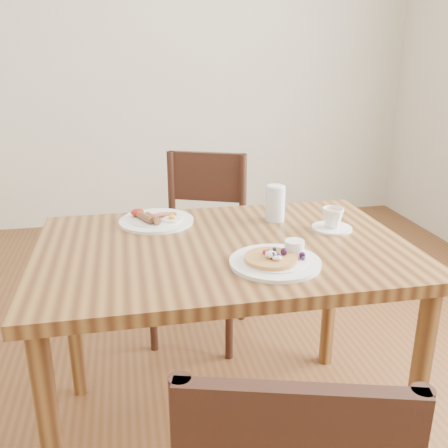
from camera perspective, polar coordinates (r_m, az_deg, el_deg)
The scene contains 7 objects.
ground at distance 2.02m, azimuth 0.00°, elevation -22.51°, with size 5.00×5.00×0.00m, color #593619.
dining_table at distance 1.66m, azimuth 0.00°, elevation -5.51°, with size 1.20×0.80×0.75m.
chair_far at distance 2.40m, azimuth -2.60°, elevation -1.55°, with size 0.55×0.55×0.88m.
pancake_plate at distance 1.48m, azimuth 6.00°, elevation -4.05°, with size 0.27×0.27×0.06m.
breakfast_plate at distance 1.83m, azimuth -7.87°, elevation 0.49°, with size 0.27×0.27×0.04m.
teacup_saucer at distance 1.78m, azimuth 12.29°, elevation 0.42°, with size 0.14×0.14×0.08m.
water_glass at distance 1.84m, azimuth 5.90°, elevation 2.36°, with size 0.07×0.07×0.13m, color silver.
Camera 1 is at (-0.30, -1.47, 1.35)m, focal length 40.00 mm.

